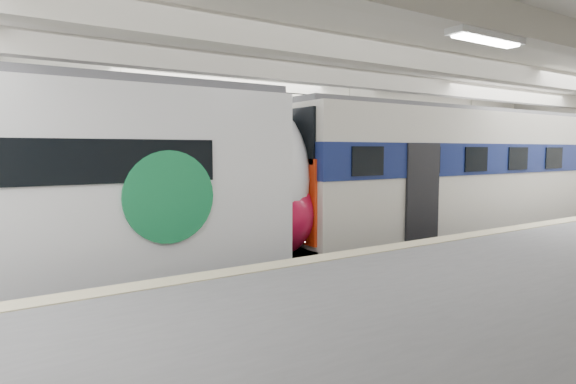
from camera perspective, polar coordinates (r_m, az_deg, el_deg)
station_hall at (r=11.14m, az=3.72°, el=5.13°), size 36.00×24.00×5.75m
modern_emu at (r=10.70m, az=-28.92°, el=-0.53°), size 14.66×3.03×4.69m
older_rer at (r=17.51m, az=19.25°, el=2.07°), size 14.00×3.09×4.59m
far_train at (r=16.76m, az=-17.84°, el=2.22°), size 15.19×3.16×4.80m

